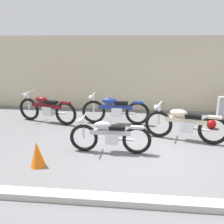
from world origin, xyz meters
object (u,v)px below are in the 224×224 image
object	(u,v)px
motorcycle_cream	(184,124)
motorcycle_blue	(115,110)
helmet	(211,124)
traffic_cone	(37,154)
motorcycle_maroon	(46,109)
motorcycle_silver	(109,136)

from	to	relation	value
motorcycle_cream	motorcycle_blue	size ratio (longest dim) A/B	0.97
helmet	traffic_cone	distance (m)	5.15
motorcycle_cream	motorcycle_blue	world-z (taller)	motorcycle_blue
motorcycle_maroon	motorcycle_blue	xyz separation A→B (m)	(2.22, 0.08, -0.00)
traffic_cone	motorcycle_silver	bearing A→B (deg)	30.26
helmet	motorcycle_maroon	size ratio (longest dim) A/B	0.14
motorcycle_maroon	motorcycle_blue	size ratio (longest dim) A/B	0.98
motorcycle_silver	motorcycle_blue	bearing A→B (deg)	-87.39
motorcycle_blue	motorcycle_silver	size ratio (longest dim) A/B	1.11
traffic_cone	motorcycle_silver	distance (m)	1.66
motorcycle_maroon	motorcycle_silver	distance (m)	3.05
motorcycle_blue	motorcycle_silver	distance (m)	2.11
motorcycle_silver	motorcycle_maroon	bearing A→B (deg)	-40.74
traffic_cone	motorcycle_blue	size ratio (longest dim) A/B	0.26
helmet	motorcycle_blue	xyz separation A→B (m)	(-2.95, 0.14, 0.32)
motorcycle_cream	motorcycle_maroon	bearing A→B (deg)	0.37
helmet	motorcycle_maroon	bearing A→B (deg)	179.40
motorcycle_maroon	motorcycle_silver	xyz separation A→B (m)	(2.28, -2.02, -0.05)
helmet	motorcycle_silver	bearing A→B (deg)	-145.68
motorcycle_maroon	motorcycle_cream	bearing A→B (deg)	-179.71
motorcycle_maroon	motorcycle_silver	world-z (taller)	motorcycle_maroon
motorcycle_cream	traffic_cone	bearing A→B (deg)	43.09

